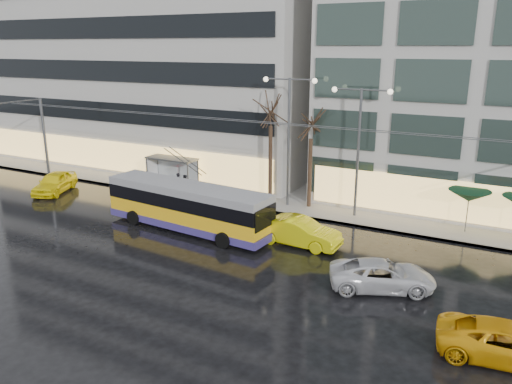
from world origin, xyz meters
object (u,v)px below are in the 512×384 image
Objects in this scene: trolleybus at (188,208)px; street_lamp_near at (289,124)px; bus_shelter at (170,165)px; taxi_a at (55,182)px.

street_lamp_near reaches higher than trolleybus.
street_lamp_near reaches higher than bus_shelter.
taxi_a is (-14.23, 1.98, -0.63)m from trolleybus.
street_lamp_near is at bearing 0.63° from bus_shelter.
bus_shelter is 0.47× the size of street_lamp_near.
street_lamp_near is (10.38, 0.11, 4.03)m from bus_shelter.
trolleybus is at bearing -116.53° from street_lamp_near.
street_lamp_near reaches higher than taxi_a.
taxi_a is (-7.46, -5.15, -1.14)m from bus_shelter.
bus_shelter is at bearing 133.54° from trolleybus.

